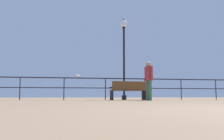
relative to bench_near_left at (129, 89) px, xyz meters
name	(u,v)px	position (x,y,z in m)	size (l,w,h in m)	color
pier_railing	(125,84)	(0.03, 0.78, 0.30)	(25.61, 0.05, 1.06)	#271C27
bench_near_left	(129,89)	(0.00, 0.00, 0.00)	(1.70, 0.79, 0.86)	brown
lamppost_center	(124,46)	(0.04, 1.06, 2.24)	(0.36, 0.36, 4.18)	black
person_by_bench	(149,78)	(0.60, -1.07, 0.46)	(0.32, 0.51, 1.65)	#3C6948
seagull_on_rail	(78,76)	(-2.30, 0.78, 0.65)	(0.35, 0.21, 0.17)	silver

